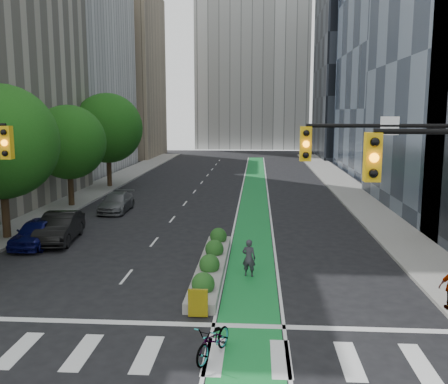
# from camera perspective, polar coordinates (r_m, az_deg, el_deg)

# --- Properties ---
(ground) EXTENTS (160.00, 160.00, 0.00)m
(ground) POSITION_cam_1_polar(r_m,az_deg,el_deg) (16.81, -7.97, -16.35)
(ground) COLOR black
(ground) RESTS_ON ground
(sidewalk_left) EXTENTS (3.60, 90.00, 0.15)m
(sidewalk_left) POSITION_cam_1_polar(r_m,az_deg,el_deg) (43.18, -16.59, -0.77)
(sidewalk_left) COLOR gray
(sidewalk_left) RESTS_ON ground
(sidewalk_right) EXTENTS (3.60, 90.00, 0.15)m
(sidewalk_right) POSITION_cam_1_polar(r_m,az_deg,el_deg) (41.37, 15.74, -1.16)
(sidewalk_right) COLOR gray
(sidewalk_right) RESTS_ON ground
(bike_lane_paint) EXTENTS (2.20, 70.00, 0.01)m
(bike_lane_paint) POSITION_cam_1_polar(r_m,az_deg,el_deg) (45.41, 3.50, -0.02)
(bike_lane_paint) COLOR #188537
(bike_lane_paint) RESTS_ON ground
(building_tan_far) EXTENTS (14.00, 16.00, 26.00)m
(building_tan_far) POSITION_cam_1_polar(r_m,az_deg,el_deg) (84.31, -12.47, 12.84)
(building_tan_far) COLOR tan
(building_tan_far) RESTS_ON ground
(building_dark_end) EXTENTS (14.00, 18.00, 28.00)m
(building_dark_end) POSITION_cam_1_polar(r_m,az_deg,el_deg) (84.79, 15.68, 13.38)
(building_dark_end) COLOR black
(building_dark_end) RESTS_ON ground
(tree_mid) EXTENTS (6.40, 6.40, 8.78)m
(tree_mid) POSITION_cam_1_polar(r_m,az_deg,el_deg) (30.43, -24.17, 5.24)
(tree_mid) COLOR black
(tree_mid) RESTS_ON ground
(tree_midfar) EXTENTS (5.60, 5.60, 7.76)m
(tree_midfar) POSITION_cam_1_polar(r_m,az_deg,el_deg) (39.56, -17.33, 5.43)
(tree_midfar) COLOR black
(tree_midfar) RESTS_ON ground
(tree_far) EXTENTS (6.60, 6.60, 9.00)m
(tree_far) POSITION_cam_1_polar(r_m,az_deg,el_deg) (48.98, -13.15, 7.11)
(tree_far) COLOR black
(tree_far) RESTS_ON ground
(signal_right) EXTENTS (5.82, 0.51, 7.20)m
(signal_right) POSITION_cam_1_polar(r_m,az_deg,el_deg) (16.42, 23.13, -0.02)
(signal_right) COLOR black
(signal_right) RESTS_ON ground
(median_planter) EXTENTS (1.20, 10.26, 1.10)m
(median_planter) POSITION_cam_1_polar(r_m,az_deg,el_deg) (23.01, -1.42, -8.16)
(median_planter) COLOR gray
(median_planter) RESTS_ON ground
(bicycle) EXTENTS (1.40, 2.12, 1.05)m
(bicycle) POSITION_cam_1_polar(r_m,az_deg,el_deg) (15.40, -1.20, -16.58)
(bicycle) COLOR gray
(bicycle) RESTS_ON ground
(cyclist) EXTENTS (0.70, 0.55, 1.69)m
(cyclist) POSITION_cam_1_polar(r_m,az_deg,el_deg) (22.21, 2.86, -7.53)
(cyclist) COLOR #332F38
(cyclist) RESTS_ON ground
(parked_car_left_near) EXTENTS (1.81, 4.39, 1.49)m
(parked_car_left_near) POSITION_cam_1_polar(r_m,az_deg,el_deg) (29.02, -20.57, -4.34)
(parked_car_left_near) COLOR #0B0D45
(parked_car_left_near) RESTS_ON ground
(parked_car_left_mid) EXTENTS (2.27, 5.10, 1.63)m
(parked_car_left_mid) POSITION_cam_1_polar(r_m,az_deg,el_deg) (29.48, -18.27, -3.87)
(parked_car_left_mid) COLOR black
(parked_car_left_mid) RESTS_ON ground
(parked_car_left_far) EXTENTS (1.95, 4.68, 1.35)m
(parked_car_left_far) POSITION_cam_1_polar(r_m,az_deg,el_deg) (37.31, -12.19, -1.17)
(parked_car_left_far) COLOR #535558
(parked_car_left_far) RESTS_ON ground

